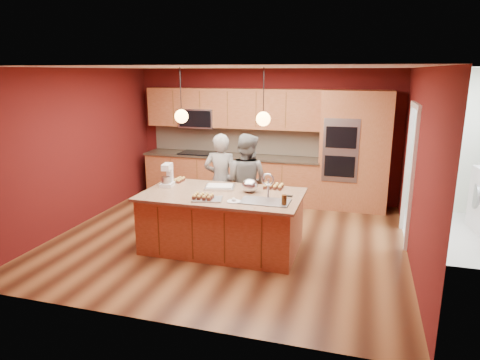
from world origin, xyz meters
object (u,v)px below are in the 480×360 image
(mixing_bowl, at_px, (250,186))
(person_left, at_px, (221,181))
(person_right, at_px, (246,182))
(island, at_px, (223,220))
(stand_mixer, at_px, (167,176))

(mixing_bowl, bearing_deg, person_left, 133.96)
(person_right, relative_size, mixing_bowl, 6.59)
(person_left, height_order, mixing_bowl, person_left)
(person_left, bearing_deg, mixing_bowl, 126.20)
(person_left, bearing_deg, island, 102.66)
(island, xyz_separation_m, person_right, (0.10, 0.92, 0.38))
(stand_mixer, bearing_deg, mixing_bowl, -7.45)
(person_left, xyz_separation_m, person_right, (0.44, 0.00, 0.01))
(person_right, height_order, mixing_bowl, person_right)
(island, xyz_separation_m, mixing_bowl, (0.37, 0.18, 0.53))
(island, relative_size, person_right, 1.44)
(island, height_order, person_right, person_right)
(stand_mixer, bearing_deg, island, -17.77)
(person_right, height_order, stand_mixer, person_right)
(person_right, bearing_deg, stand_mixer, 47.89)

